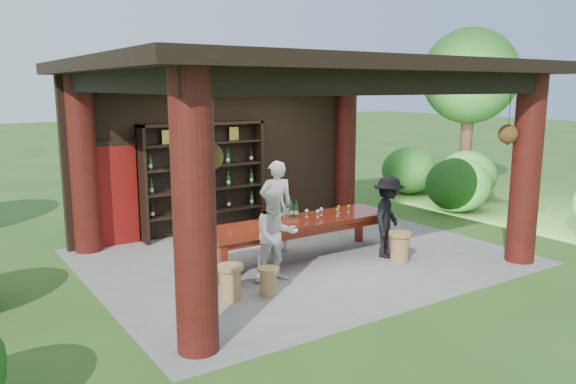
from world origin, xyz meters
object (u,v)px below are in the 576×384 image
wine_shelf (204,179)px  guest_woman (276,236)px  stool_near_left (268,281)px  guest_man (388,217)px  stool_far_left (230,281)px  napkin_basket (268,222)px  tasting_table (300,226)px  host (276,206)px  stool_near_right (400,246)px

wine_shelf → guest_woman: bearing=-95.6°
stool_near_left → guest_man: guest_man is taller
stool_far_left → wine_shelf: bearing=70.1°
guest_man → napkin_basket: bearing=131.8°
wine_shelf → tasting_table: (0.61, -2.64, -0.55)m
stool_near_left → host: 2.39m
wine_shelf → host: 2.02m
wine_shelf → guest_woman: (-0.32, -3.32, -0.43)m
wine_shelf → stool_near_left: wine_shelf is taller
tasting_table → stool_near_right: (1.46, -1.05, -0.35)m
stool_far_left → guest_woman: (0.99, 0.30, 0.48)m
wine_shelf → stool_near_right: bearing=-60.8°
stool_far_left → host: bearing=42.1°
stool_near_left → stool_far_left: size_ratio=0.82×
host → guest_man: 2.09m
wine_shelf → tasting_table: size_ratio=0.73×
stool_near_right → stool_far_left: (-3.37, 0.07, -0.01)m
wine_shelf → guest_man: (2.09, -3.34, -0.44)m
wine_shelf → guest_man: 3.97m
wine_shelf → stool_near_left: size_ratio=6.30×
tasting_table → guest_woman: bearing=-144.1°
wine_shelf → guest_man: size_ratio=1.79×
wine_shelf → guest_man: wine_shelf is taller
napkin_basket → stool_near_left: bearing=-121.8°
stool_near_right → stool_far_left: stool_near_right is taller
tasting_table → guest_woman: guest_woman is taller
guest_man → napkin_basket: size_ratio=5.79×
tasting_table → stool_far_left: tasting_table is taller
wine_shelf → host: bearing=-73.3°
tasting_table → host: (-0.03, 0.73, 0.23)m
wine_shelf → stool_far_left: 3.96m
wine_shelf → guest_woman: size_ratio=1.79×
stool_near_left → stool_near_right: bearing=2.0°
tasting_table → host: bearing=92.5°
tasting_table → guest_woman: size_ratio=2.46×
stool_far_left → napkin_basket: bearing=36.4°
guest_woman → napkin_basket: (0.22, 0.59, 0.07)m
stool_near_right → napkin_basket: (-2.16, 0.97, 0.53)m
stool_far_left → napkin_basket: napkin_basket is taller
stool_far_left → napkin_basket: 1.60m
guest_woman → stool_near_left: bearing=-122.0°
tasting_table → napkin_basket: 0.73m
wine_shelf → napkin_basket: bearing=-92.1°
host → stool_far_left: bearing=59.1°
tasting_table → napkin_basket: napkin_basket is taller
host → guest_man: bearing=153.6°
stool_near_left → guest_man: 2.93m
stool_far_left → guest_woman: 1.14m
guest_woman → tasting_table: bearing=46.6°
tasting_table → napkin_basket: bearing=-173.4°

